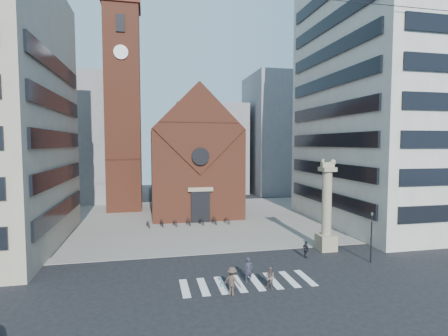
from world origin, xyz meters
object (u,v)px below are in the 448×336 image
at_px(pedestrian_1, 270,278).
at_px(scooter_0, 148,224).
at_px(pedestrian_0, 249,270).
at_px(pedestrian_2, 306,250).
at_px(lion_column, 327,214).
at_px(traffic_light, 371,236).

height_order(pedestrian_1, scooter_0, pedestrian_1).
height_order(pedestrian_0, scooter_0, pedestrian_0).
bearing_deg(pedestrian_2, pedestrian_1, 125.57).
relative_size(lion_column, traffic_light, 2.02).
relative_size(pedestrian_1, pedestrian_2, 1.01).
bearing_deg(pedestrian_2, lion_column, -69.26).
xyz_separation_m(pedestrian_0, pedestrian_1, (1.13, -1.49, -0.14)).
bearing_deg(pedestrian_0, lion_column, 19.86).
relative_size(traffic_light, pedestrian_1, 2.78).
distance_m(pedestrian_1, pedestrian_2, 7.69).
relative_size(pedestrian_0, pedestrian_2, 1.20).
distance_m(traffic_light, scooter_0, 24.91).
height_order(pedestrian_0, pedestrian_2, pedestrian_0).
height_order(traffic_light, pedestrian_2, traffic_light).
relative_size(traffic_light, scooter_0, 2.59).
bearing_deg(pedestrian_0, scooter_0, 99.11).
bearing_deg(pedestrian_1, lion_column, 80.06).
distance_m(traffic_light, pedestrian_1, 10.84).
bearing_deg(pedestrian_1, pedestrian_0, 165.40).
xyz_separation_m(lion_column, pedestrian_1, (-8.20, -7.36, -2.68)).
xyz_separation_m(traffic_light, pedestrian_2, (-4.89, 2.22, -1.52)).
xyz_separation_m(pedestrian_1, pedestrian_2, (5.30, 5.58, -0.01)).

